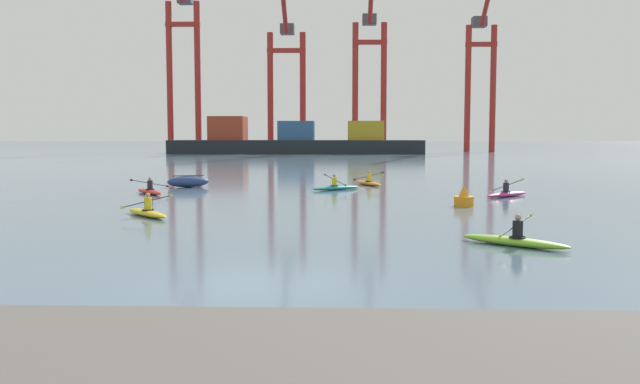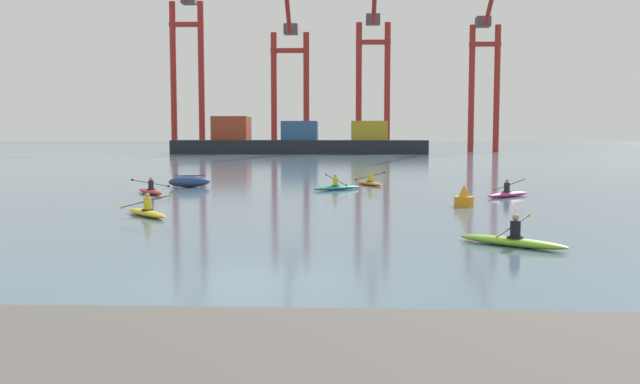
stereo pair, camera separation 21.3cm
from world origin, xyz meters
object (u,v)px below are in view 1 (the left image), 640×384
Objects in this scene: kayak_teal at (336,187)px; kayak_magenta at (507,194)px; gantry_crane_east at (481,66)px; kayak_lime at (515,240)px; kayak_yellow at (147,212)px; gantry_crane_west at (183,54)px; kayak_red at (150,191)px; kayak_orange at (368,183)px; capsized_dinghy at (188,182)px; gantry_crane_east_mid at (370,64)px; gantry_crane_west_mid at (286,70)px; channel_buoy at (464,198)px; container_barge at (295,142)px.

kayak_magenta is (9.16, -4.10, -0.00)m from kayak_teal.
kayak_lime is (-22.47, -115.32, -17.07)m from gantry_crane_east.
gantry_crane_west is at bearing 102.78° from kayak_yellow.
kayak_teal is at bearing -106.35° from gantry_crane_east.
kayak_teal is 0.99× the size of kayak_red.
kayak_lime and kayak_orange have the same top height.
capsized_dinghy is 5.00m from kayak_red.
kayak_magenta reaches higher than kayak_lime.
gantry_crane_west is at bearing -175.43° from gantry_crane_east_mid.
kayak_yellow is (-35.40, -108.57, -17.07)m from gantry_crane_east.
gantry_crane_west_mid is 0.95× the size of gantry_crane_east.
gantry_crane_east is 11.60× the size of kayak_teal.
gantry_crane_west_mid is 105.67m from channel_buoy.
capsized_dinghy is 0.94× the size of kayak_lime.
kayak_lime is 23.13m from kayak_red.
channel_buoy is 0.33× the size of kayak_yellow.
capsized_dinghy is (-0.89, -80.12, -1.84)m from container_barge.
capsized_dinghy is (-14.94, -91.87, -17.13)m from gantry_crane_east_mid.
kayak_teal and kayak_red have the same top height.
kayak_red is at bearing -101.75° from capsized_dinghy.
kayak_orange is at bearing -105.80° from gantry_crane_east.
gantry_crane_west is 97.76m from kayak_teal.
kayak_magenta is at bearing 56.78° from channel_buoy.
gantry_crane_west_mid is 93.79m from capsized_dinghy.
capsized_dinghy is 11.61m from kayak_orange.
kayak_magenta is at bearing -67.04° from gantry_crane_west.
kayak_red is (-15.81, 16.88, 0.00)m from kayak_lime.
gantry_crane_west_mid is 10.87× the size of kayak_red.
kayak_magenta is at bearing -87.94° from gantry_crane_east_mid.
container_barge is at bearing -78.13° from gantry_crane_west_mid.
gantry_crane_east reaches higher than channel_buoy.
kayak_lime is at bearing -102.96° from kayak_magenta.
gantry_crane_east reaches higher than gantry_crane_west_mid.
gantry_crane_east is 12.01× the size of kayak_magenta.
gantry_crane_west reaches higher than channel_buoy.
kayak_teal is (-27.97, -95.32, -17.07)m from gantry_crane_east.
gantry_crane_east_mid is 94.64m from capsized_dinghy.
gantry_crane_east_mid reaches higher than kayak_lime.
gantry_crane_east_mid is at bearing 90.21° from channel_buoy.
container_barge is at bearing 88.71° from kayak_red.
gantry_crane_west_mid reaches higher than channel_buoy.
kayak_magenta is at bearing -48.74° from kayak_orange.
kayak_magenta is (19.47, -0.98, 0.00)m from kayak_red.
gantry_crane_west_mid is at bearing 101.59° from kayak_magenta.
container_barge is 14.83× the size of kayak_red.
kayak_lime is (-0.15, -113.64, -17.31)m from gantry_crane_east_mid.
gantry_crane_west_mid is 33.62× the size of channel_buoy.
gantry_crane_west_mid reaches higher than kayak_magenta.
kayak_yellow is (-13.07, -106.89, -17.31)m from gantry_crane_east_mid.
kayak_teal is at bearing -93.45° from gantry_crane_east_mid.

